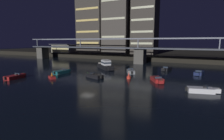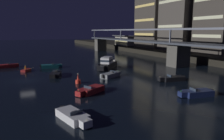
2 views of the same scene
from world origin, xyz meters
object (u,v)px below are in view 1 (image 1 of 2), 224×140
at_px(speedboat_near_center, 157,80).
at_px(dinghy_with_paddler, 52,77).
at_px(channel_buoy, 129,77).
at_px(speedboat_near_right, 94,76).
at_px(tower_central, 145,26).
at_px(cabin_cruiser_near_left, 106,65).
at_px(speedboat_far_left, 131,71).
at_px(waterfront_pavilion, 64,48).
at_px(speedboat_mid_center, 166,69).
at_px(tower_west_tall, 118,11).
at_px(speedboat_mid_left, 202,90).
at_px(speedboat_mid_right, 62,72).
at_px(tower_west_low, 94,27).
at_px(river_bridge, 140,51).
at_px(speedboat_far_center, 15,77).
at_px(speedboat_far_right, 199,73).

bearing_deg(speedboat_near_center, dinghy_with_paddler, -162.08).
bearing_deg(channel_buoy, speedboat_near_right, -163.51).
relative_size(tower_central, speedboat_near_right, 5.13).
bearing_deg(cabin_cruiser_near_left, speedboat_far_left, -20.70).
bearing_deg(waterfront_pavilion, speedboat_far_left, -32.59).
xyz_separation_m(tower_central, speedboat_mid_center, (15.12, -30.83, -14.79)).
height_order(speedboat_far_left, channel_buoy, channel_buoy).
xyz_separation_m(tower_west_tall, speedboat_mid_left, (36.91, -48.83, -22.30)).
height_order(tower_central, speedboat_mid_right, tower_central).
bearing_deg(cabin_cruiser_near_left, tower_west_low, 125.91).
bearing_deg(speedboat_far_left, cabin_cruiser_near_left, 159.30).
relative_size(river_bridge, speedboat_far_left, 21.26).
xyz_separation_m(waterfront_pavilion, speedboat_mid_center, (58.27, -23.89, -4.02)).
height_order(speedboat_mid_left, speedboat_far_center, same).
xyz_separation_m(tower_west_low, dinghy_with_paddler, (20.13, -51.35, -15.50)).
distance_m(cabin_cruiser_near_left, speedboat_mid_right, 13.64).
bearing_deg(tower_central, speedboat_far_center, -103.05).
bearing_deg(channel_buoy, speedboat_mid_right, -175.68).
bearing_deg(speedboat_far_center, channel_buoy, 25.49).
height_order(speedboat_mid_left, speedboat_far_left, same).
height_order(waterfront_pavilion, speedboat_mid_left, waterfront_pavilion).
relative_size(tower_west_low, dinghy_with_paddler, 9.88).
bearing_deg(speedboat_mid_left, speedboat_near_center, 149.44).
xyz_separation_m(river_bridge, speedboat_mid_right, (-11.99, -28.91, -4.19)).
bearing_deg(cabin_cruiser_near_left, speedboat_mid_right, -118.14).
bearing_deg(tower_west_tall, dinghy_with_paddler, -82.30).
relative_size(speedboat_near_center, speedboat_far_right, 0.93).
distance_m(tower_west_low, waterfront_pavilion, 20.95).
xyz_separation_m(tower_central, speedboat_near_right, (2.04, -48.65, -14.79)).
relative_size(tower_central, speedboat_near_center, 5.39).
bearing_deg(speedboat_far_center, cabin_cruiser_near_left, 62.11).
xyz_separation_m(speedboat_mid_center, speedboat_far_right, (8.40, -3.20, 0.00)).
relative_size(speedboat_mid_right, speedboat_far_left, 1.06).
distance_m(speedboat_near_right, dinghy_with_paddler, 9.45).
relative_size(tower_west_low, tower_central, 1.04).
distance_m(speedboat_mid_left, channel_buoy, 15.21).
distance_m(speedboat_mid_left, speedboat_mid_center, 22.29).
distance_m(waterfront_pavilion, cabin_cruiser_near_left, 50.44).
xyz_separation_m(tower_west_tall, speedboat_near_right, (14.99, -46.18, -22.30)).
xyz_separation_m(speedboat_mid_center, speedboat_far_left, (-7.73, -8.43, 0.00)).
relative_size(speedboat_near_center, speedboat_near_right, 0.95).
xyz_separation_m(cabin_cruiser_near_left, speedboat_far_left, (9.27, -3.50, -0.64)).
bearing_deg(speedboat_near_center, channel_buoy, 179.46).
distance_m(tower_west_low, speedboat_mid_right, 51.30).
height_order(tower_central, dinghy_with_paddler, tower_central).
xyz_separation_m(river_bridge, speedboat_mid_left, (20.28, -32.43, -4.19)).
height_order(tower_central, speedboat_mid_left, tower_central).
distance_m(tower_west_low, cabin_cruiser_near_left, 43.97).
bearing_deg(speedboat_mid_left, tower_west_tall, 127.09).
xyz_separation_m(cabin_cruiser_near_left, speedboat_near_center, (17.69, -10.72, -0.64)).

